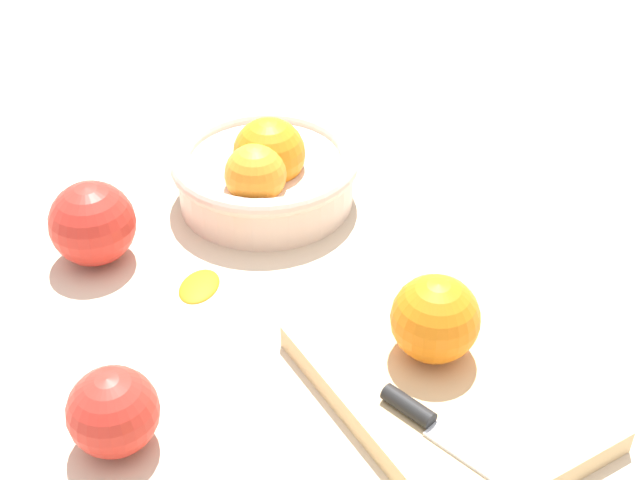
# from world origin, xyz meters

# --- Properties ---
(ground_plane) EXTENTS (2.40, 2.40, 0.00)m
(ground_plane) POSITION_xyz_m (0.00, 0.00, 0.00)
(ground_plane) COLOR beige
(bowl) EXTENTS (0.20, 0.20, 0.10)m
(bowl) POSITION_xyz_m (-0.18, 0.07, 0.04)
(bowl) COLOR beige
(bowl) RESTS_ON ground_plane
(cutting_board) EXTENTS (0.26, 0.20, 0.02)m
(cutting_board) POSITION_xyz_m (0.13, 0.02, 0.01)
(cutting_board) COLOR #DBB77F
(cutting_board) RESTS_ON ground_plane
(orange_on_board) EXTENTS (0.07, 0.07, 0.07)m
(orange_on_board) POSITION_xyz_m (0.10, 0.03, 0.06)
(orange_on_board) COLOR orange
(orange_on_board) RESTS_ON cutting_board
(knife) EXTENTS (0.16, 0.04, 0.01)m
(knife) POSITION_xyz_m (0.17, -0.03, 0.03)
(knife) COLOR silver
(knife) RESTS_ON cutting_board
(apple_front_center) EXTENTS (0.07, 0.07, 0.07)m
(apple_front_center) POSITION_xyz_m (0.01, -0.21, 0.03)
(apple_front_center) COLOR red
(apple_front_center) RESTS_ON ground_plane
(apple_front_left) EXTENTS (0.08, 0.08, 0.08)m
(apple_front_left) POSITION_xyz_m (-0.21, -0.11, 0.04)
(apple_front_left) COLOR red
(apple_front_left) RESTS_ON ground_plane
(citrus_peel) EXTENTS (0.06, 0.06, 0.01)m
(citrus_peel) POSITION_xyz_m (-0.11, -0.06, 0.00)
(citrus_peel) COLOR orange
(citrus_peel) RESTS_ON ground_plane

